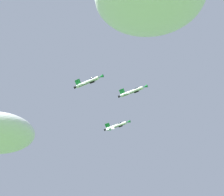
{
  "coord_description": "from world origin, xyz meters",
  "views": [
    {
      "loc": [
        4.26,
        -0.08,
        1.42
      ],
      "look_at": [
        -0.15,
        90.42,
        100.56
      ],
      "focal_mm": 42.23,
      "sensor_mm": 36.0,
      "label": 1
    }
  ],
  "objects": [
    {
      "name": "fighter_jet_right_wing",
      "position": [
        -10.79,
        77.83,
        98.72
      ],
      "size": [
        15.07,
        8.92,
        7.89
      ],
      "rotation": [
        0.0,
        0.89,
        4.28
      ],
      "color": "silver"
    },
    {
      "name": "fighter_jet_lead",
      "position": [
        10.3,
        86.84,
        100.97
      ],
      "size": [
        15.07,
        8.93,
        7.88
      ],
      "rotation": [
        0.0,
        0.89,
        4.28
      ],
      "color": "silver"
    },
    {
      "name": "fighter_jet_left_wing",
      "position": [
        1.66,
        109.33,
        98.42
      ],
      "size": [
        15.07,
        8.65,
        8.35
      ],
      "rotation": [
        0.0,
        0.97,
        4.28
      ],
      "color": "silver"
    }
  ]
}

